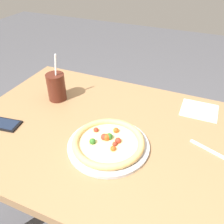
{
  "coord_description": "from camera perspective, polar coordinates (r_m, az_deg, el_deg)",
  "views": [
    {
      "loc": [
        0.3,
        -0.69,
        1.39
      ],
      "look_at": [
        -0.04,
        0.09,
        0.78
      ],
      "focal_mm": 38.93,
      "sensor_mm": 36.0,
      "label": 1
    }
  ],
  "objects": [
    {
      "name": "dining_table",
      "position": [
        1.07,
        0.01,
        -9.34
      ],
      "size": [
        1.23,
        0.83,
        0.75
      ],
      "color": "#936D47",
      "rests_on": "ground"
    },
    {
      "name": "fork",
      "position": [
        0.97,
        23.69,
        -9.2
      ],
      "size": [
        0.2,
        0.09,
        0.0
      ],
      "color": "silver",
      "rests_on": "dining_table"
    },
    {
      "name": "drink_cup_colored",
      "position": [
        1.19,
        -12.94,
        5.8
      ],
      "size": [
        0.09,
        0.09,
        0.23
      ],
      "color": "#4C1E14",
      "rests_on": "dining_table"
    },
    {
      "name": "pizza_near",
      "position": [
        0.91,
        -0.85,
        -7.32
      ],
      "size": [
        0.31,
        0.31,
        0.04
      ],
      "color": "#B7B7BC",
      "rests_on": "dining_table"
    },
    {
      "name": "cell_phone",
      "position": [
        1.12,
        -24.36,
        -2.53
      ],
      "size": [
        0.16,
        0.09,
        0.01
      ],
      "color": "black",
      "rests_on": "dining_table"
    },
    {
      "name": "paper_napkin",
      "position": [
        1.18,
        19.81,
        0.39
      ],
      "size": [
        0.16,
        0.15,
        0.0
      ],
      "primitive_type": "cube",
      "rotation": [
        0.0,
        0.0,
        0.01
      ],
      "color": "white",
      "rests_on": "dining_table"
    }
  ]
}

